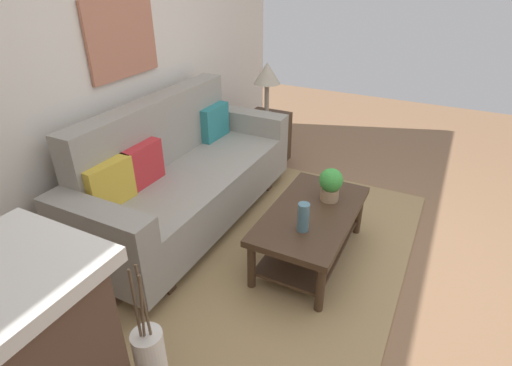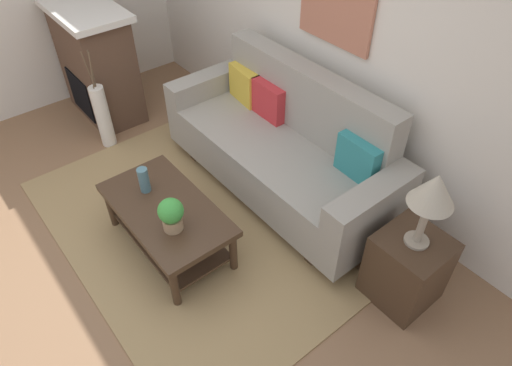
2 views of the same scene
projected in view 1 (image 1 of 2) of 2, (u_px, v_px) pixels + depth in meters
The scene contains 16 objects.
ground_plane at pixel (353, 277), 2.98m from camera, with size 9.19×9.19×0.00m, color #8C6647.
wall_back at pixel (112, 63), 3.13m from camera, with size 5.19×0.10×2.70m, color silver.
area_rug at pixel (290, 257), 3.17m from camera, with size 2.83×1.67×0.01m, color #A38456.
couch at pixel (185, 178), 3.43m from camera, with size 2.21×0.84×1.08m.
throw_pillow_mustard at pixel (109, 184), 2.82m from camera, with size 0.36×0.12×0.32m, color gold.
throw_pillow_crimson at pixel (142, 164), 3.09m from camera, with size 0.36×0.12×0.32m, color red.
throw_pillow_teal at pixel (214, 122), 3.89m from camera, with size 0.36×0.12×0.32m, color teal.
coffee_table at pixel (311, 224), 3.02m from camera, with size 1.10×0.60×0.43m.
tabletop_vase at pixel (303, 217), 2.71m from camera, with size 0.08×0.08×0.21m, color slate.
potted_plant_tabletop at pixel (331, 184), 3.05m from camera, with size 0.18×0.18×0.26m.
side_table at pixel (266, 139), 4.56m from camera, with size 0.44×0.44×0.56m, color #422D1E.
table_lamp at pixel (267, 75), 4.21m from camera, with size 0.28×0.28×0.57m.
floor_vase_branch_a at pixel (143, 301), 1.66m from camera, with size 0.01×0.01×0.36m, color brown.
floor_vase_branch_b at pixel (135, 304), 1.64m from camera, with size 0.01×0.01×0.36m, color brown.
floor_vase_branch_c at pixel (142, 307), 1.63m from camera, with size 0.01×0.01×0.36m, color brown.
framed_painting at pixel (122, 38), 3.08m from camera, with size 0.71×0.03×0.58m, color #B77056.
Camera 1 is at (-2.34, -0.38, 2.05)m, focal length 28.29 mm.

